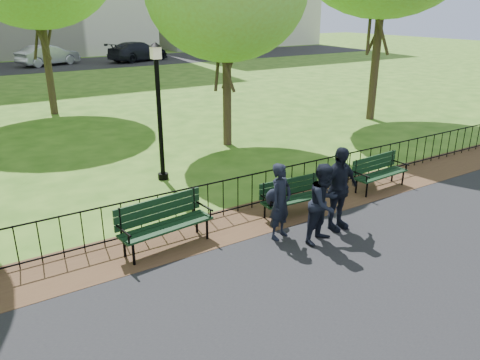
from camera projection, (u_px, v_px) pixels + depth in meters
ground at (313, 239)px, 9.85m from camera, size 120.00×120.00×0.00m
asphalt_path at (459, 326)px, 7.16m from camera, size 60.00×9.20×0.01m
dirt_strip at (271, 213)px, 11.03m from camera, size 60.00×1.60×0.01m
far_street at (25, 67)px, 37.52m from camera, size 70.00×9.00×0.01m
iron_fence at (259, 188)px, 11.26m from camera, size 24.06×0.06×1.00m
park_bench_main at (285, 195)px, 10.68m from camera, size 1.67×0.60×0.92m
park_bench_left_a at (163, 218)px, 9.35m from camera, size 1.99×0.81×1.10m
park_bench_right_a at (378, 169)px, 12.39m from camera, size 1.74×0.63×0.97m
lamppost at (159, 108)px, 12.56m from camera, size 0.34×0.34×3.75m
person_left at (281, 201)px, 9.63m from camera, size 0.69×0.57×1.64m
person_mid at (324, 203)px, 9.48m from camera, size 0.90×0.61×1.68m
person_right at (338, 189)px, 9.99m from camera, size 1.12×0.52×1.85m
sedan_silver at (48, 55)px, 38.22m from camera, size 5.29×3.50×1.65m
sedan_dark at (138, 51)px, 41.28m from camera, size 6.20×4.19×1.67m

